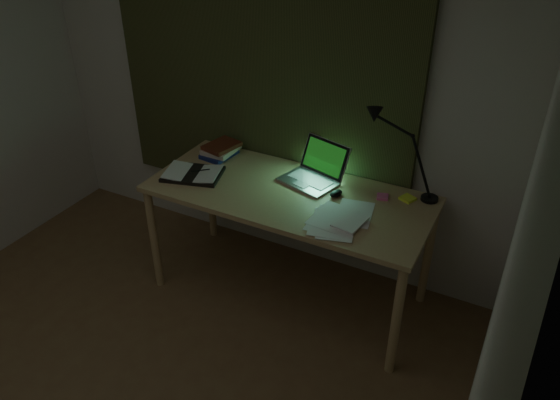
{
  "coord_description": "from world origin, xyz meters",
  "views": [
    {
      "loc": [
        1.74,
        -1.08,
        2.56
      ],
      "look_at": [
        0.44,
        1.41,
        0.82
      ],
      "focal_mm": 35.0,
      "sensor_mm": 36.0,
      "label": 1
    }
  ],
  "objects_px": {
    "open_textbook": "(193,173)",
    "desk_lamp": "(436,158)",
    "laptop": "(309,166)",
    "book_stack": "(221,150)",
    "desk": "(288,245)",
    "loose_papers": "(343,219)"
  },
  "relations": [
    {
      "from": "open_textbook",
      "to": "desk_lamp",
      "type": "bearing_deg",
      "value": -0.24
    },
    {
      "from": "laptop",
      "to": "open_textbook",
      "type": "xyz_separation_m",
      "value": [
        -0.71,
        -0.26,
        -0.11
      ]
    },
    {
      "from": "book_stack",
      "to": "desk_lamp",
      "type": "bearing_deg",
      "value": 3.31
    },
    {
      "from": "desk",
      "to": "open_textbook",
      "type": "relative_size",
      "value": 4.81
    },
    {
      "from": "laptop",
      "to": "book_stack",
      "type": "distance_m",
      "value": 0.71
    },
    {
      "from": "laptop",
      "to": "desk_lamp",
      "type": "xyz_separation_m",
      "value": [
        0.74,
        0.15,
        0.16
      ]
    },
    {
      "from": "loose_papers",
      "to": "laptop",
      "type": "bearing_deg",
      "value": 140.83
    },
    {
      "from": "laptop",
      "to": "desk_lamp",
      "type": "height_order",
      "value": "desk_lamp"
    },
    {
      "from": "open_textbook",
      "to": "book_stack",
      "type": "bearing_deg",
      "value": 72.69
    },
    {
      "from": "book_stack",
      "to": "loose_papers",
      "type": "xyz_separation_m",
      "value": [
        1.07,
        -0.36,
        -0.04
      ]
    },
    {
      "from": "loose_papers",
      "to": "desk_lamp",
      "type": "relative_size",
      "value": 0.61
    },
    {
      "from": "desk",
      "to": "book_stack",
      "type": "relative_size",
      "value": 7.54
    },
    {
      "from": "loose_papers",
      "to": "desk_lamp",
      "type": "distance_m",
      "value": 0.65
    },
    {
      "from": "laptop",
      "to": "loose_papers",
      "type": "xyz_separation_m",
      "value": [
        0.36,
        -0.29,
        -0.11
      ]
    },
    {
      "from": "desk_lamp",
      "to": "desk",
      "type": "bearing_deg",
      "value": -149.74
    },
    {
      "from": "loose_papers",
      "to": "desk_lamp",
      "type": "xyz_separation_m",
      "value": [
        0.38,
        0.45,
        0.28
      ]
    },
    {
      "from": "open_textbook",
      "to": "desk_lamp",
      "type": "distance_m",
      "value": 1.54
    },
    {
      "from": "laptop",
      "to": "desk",
      "type": "bearing_deg",
      "value": -93.76
    },
    {
      "from": "desk",
      "to": "loose_papers",
      "type": "height_order",
      "value": "loose_papers"
    },
    {
      "from": "open_textbook",
      "to": "loose_papers",
      "type": "xyz_separation_m",
      "value": [
        1.07,
        -0.03,
        -0.01
      ]
    },
    {
      "from": "desk",
      "to": "desk_lamp",
      "type": "distance_m",
      "value": 1.1
    },
    {
      "from": "open_textbook",
      "to": "loose_papers",
      "type": "distance_m",
      "value": 1.07
    }
  ]
}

